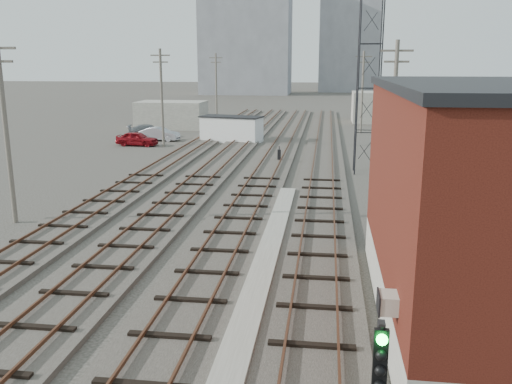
% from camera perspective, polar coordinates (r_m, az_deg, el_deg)
% --- Properties ---
extents(ground, '(320.00, 320.00, 0.00)m').
position_cam_1_polar(ground, '(64.59, 5.04, 6.52)').
color(ground, '#282621').
rests_on(ground, ground).
extents(track_right, '(3.20, 90.00, 0.39)m').
position_cam_1_polar(track_right, '(43.74, 7.08, 3.30)').
color(track_right, '#332D28').
rests_on(track_right, ground).
extents(track_mid_right, '(3.20, 90.00, 0.39)m').
position_cam_1_polar(track_mid_right, '(43.94, 1.85, 3.44)').
color(track_mid_right, '#332D28').
rests_on(track_mid_right, ground).
extents(track_mid_left, '(3.20, 90.00, 0.39)m').
position_cam_1_polar(track_mid_left, '(44.51, -3.29, 3.55)').
color(track_mid_left, '#332D28').
rests_on(track_mid_left, ground).
extents(track_left, '(3.20, 90.00, 0.39)m').
position_cam_1_polar(track_left, '(45.42, -8.27, 3.63)').
color(track_left, '#332D28').
rests_on(track_left, ground).
extents(platform_curb, '(0.90, 28.00, 0.26)m').
position_cam_1_polar(platform_curb, '(19.73, 0.41, -9.24)').
color(platform_curb, gray).
rests_on(platform_curb, ground).
extents(brick_building, '(6.54, 12.20, 7.22)m').
position_cam_1_polar(brick_building, '(17.25, 23.28, -1.45)').
color(brick_building, gray).
rests_on(brick_building, ground).
extents(lattice_tower, '(1.60, 1.60, 15.00)m').
position_cam_1_polar(lattice_tower, '(39.16, 11.84, 12.82)').
color(lattice_tower, black).
rests_on(lattice_tower, ground).
extents(utility_pole_left_a, '(1.80, 0.24, 9.00)m').
position_cam_1_polar(utility_pole_left_a, '(28.63, -24.87, 6.31)').
color(utility_pole_left_a, '#595147').
rests_on(utility_pole_left_a, ground).
extents(utility_pole_left_b, '(1.80, 0.24, 9.00)m').
position_cam_1_polar(utility_pole_left_b, '(51.46, -9.89, 9.98)').
color(utility_pole_left_b, '#595147').
rests_on(utility_pole_left_b, ground).
extents(utility_pole_left_c, '(1.80, 0.24, 9.00)m').
position_cam_1_polar(utility_pole_left_c, '(75.67, -4.21, 11.19)').
color(utility_pole_left_c, '#595147').
rests_on(utility_pole_left_c, ground).
extents(utility_pole_right_a, '(1.80, 0.24, 9.00)m').
position_cam_1_polar(utility_pole_right_a, '(32.42, 14.26, 7.83)').
color(utility_pole_right_a, '#595147').
rests_on(utility_pole_right_a, ground).
extents(utility_pole_right_b, '(1.80, 0.24, 9.00)m').
position_cam_1_polar(utility_pole_right_b, '(62.25, 11.14, 10.49)').
color(utility_pole_right_b, '#595147').
rests_on(utility_pole_right_b, ground).
extents(apartment_left, '(22.00, 14.00, 30.00)m').
position_cam_1_polar(apartment_left, '(140.79, -1.03, 16.41)').
color(apartment_left, gray).
rests_on(apartment_left, ground).
extents(apartment_right, '(16.00, 12.00, 26.00)m').
position_cam_1_polar(apartment_right, '(154.24, 9.79, 15.22)').
color(apartment_right, gray).
rests_on(apartment_right, ground).
extents(shed_left, '(8.00, 5.00, 3.20)m').
position_cam_1_polar(shed_left, '(67.03, -8.86, 8.04)').
color(shed_left, gray).
rests_on(shed_left, ground).
extents(shed_right, '(6.00, 6.00, 4.00)m').
position_cam_1_polar(shed_right, '(74.55, 12.44, 8.73)').
color(shed_right, gray).
rests_on(shed_right, ground).
extents(switch_stand, '(0.30, 0.30, 1.19)m').
position_cam_1_polar(switch_stand, '(43.33, 2.45, 3.90)').
color(switch_stand, black).
rests_on(switch_stand, ground).
extents(site_trailer, '(6.55, 3.95, 2.57)m').
position_cam_1_polar(site_trailer, '(54.62, -2.59, 6.66)').
color(site_trailer, white).
rests_on(site_trailer, ground).
extents(car_red, '(4.09, 1.88, 1.36)m').
position_cam_1_polar(car_red, '(53.16, -12.41, 5.51)').
color(car_red, maroon).
rests_on(car_red, ground).
extents(car_silver, '(4.25, 1.87, 1.36)m').
position_cam_1_polar(car_silver, '(56.27, -10.10, 6.04)').
color(car_silver, '#A7A9AE').
rests_on(car_silver, ground).
extents(car_grey, '(4.81, 2.73, 1.32)m').
position_cam_1_polar(car_grey, '(59.33, -11.16, 6.34)').
color(car_grey, slate).
rests_on(car_grey, ground).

